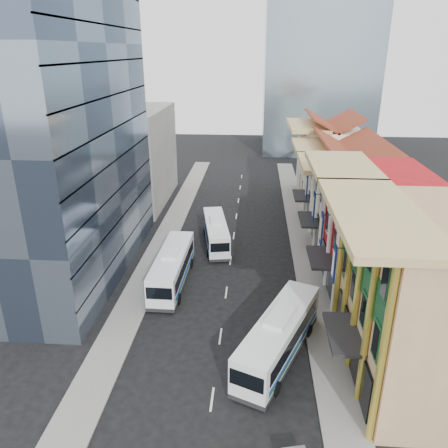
# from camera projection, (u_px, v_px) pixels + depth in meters

# --- Properties ---
(ground) EXTENTS (200.00, 200.00, 0.00)m
(ground) POSITION_uv_depth(u_px,v_px,m) (211.00, 410.00, 28.51)
(ground) COLOR black
(ground) RESTS_ON ground
(sidewalk_right) EXTENTS (3.00, 90.00, 0.15)m
(sidewalk_right) POSITION_uv_depth(u_px,v_px,m) (307.00, 262.00, 48.28)
(sidewalk_right) COLOR slate
(sidewalk_right) RESTS_ON ground
(sidewalk_left) EXTENTS (3.00, 90.00, 0.15)m
(sidewalk_left) POSITION_uv_depth(u_px,v_px,m) (156.00, 257.00, 49.44)
(sidewalk_left) COLOR slate
(sidewalk_left) RESTS_ON ground
(shophouse_tan) EXTENTS (8.00, 14.00, 12.00)m
(shophouse_tan) POSITION_uv_depth(u_px,v_px,m) (419.00, 299.00, 29.97)
(shophouse_tan) COLOR tan
(shophouse_tan) RESTS_ON ground
(shophouse_red) EXTENTS (8.00, 10.00, 12.00)m
(shophouse_red) POSITION_uv_depth(u_px,v_px,m) (376.00, 232.00, 41.08)
(shophouse_red) COLOR #AD1316
(shophouse_red) RESTS_ON ground
(shophouse_cream_near) EXTENTS (8.00, 9.00, 10.00)m
(shophouse_cream_near) POSITION_uv_depth(u_px,v_px,m) (354.00, 208.00, 50.25)
(shophouse_cream_near) COLOR white
(shophouse_cream_near) RESTS_ON ground
(shophouse_cream_mid) EXTENTS (8.00, 9.00, 10.00)m
(shophouse_cream_mid) POSITION_uv_depth(u_px,v_px,m) (341.00, 185.00, 58.59)
(shophouse_cream_mid) COLOR white
(shophouse_cream_mid) RESTS_ON ground
(shophouse_cream_far) EXTENTS (8.00, 12.00, 11.00)m
(shophouse_cream_far) POSITION_uv_depth(u_px,v_px,m) (329.00, 163.00, 68.12)
(shophouse_cream_far) COLOR white
(shophouse_cream_far) RESTS_ON ground
(office_tower) EXTENTS (12.00, 26.00, 30.00)m
(office_tower) POSITION_uv_depth(u_px,v_px,m) (52.00, 128.00, 41.70)
(office_tower) COLOR #3A475C
(office_tower) RESTS_ON ground
(office_block_far) EXTENTS (10.00, 18.00, 14.00)m
(office_block_far) POSITION_uv_depth(u_px,v_px,m) (133.00, 156.00, 65.90)
(office_block_far) COLOR gray
(office_block_far) RESTS_ON ground
(bus_left_near) EXTENTS (2.88, 11.52, 3.68)m
(bus_left_near) POSITION_uv_depth(u_px,v_px,m) (172.00, 267.00, 43.41)
(bus_left_near) COLOR white
(bus_left_near) RESTS_ON ground
(bus_left_far) EXTENTS (4.23, 10.68, 3.34)m
(bus_left_far) POSITION_uv_depth(u_px,v_px,m) (216.00, 232.00, 52.26)
(bus_left_far) COLOR white
(bus_left_far) RESTS_ON ground
(bus_right) EXTENTS (7.21, 12.00, 3.80)m
(bus_right) POSITION_uv_depth(u_px,v_px,m) (279.00, 336.00, 32.86)
(bus_right) COLOR silver
(bus_right) RESTS_ON ground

